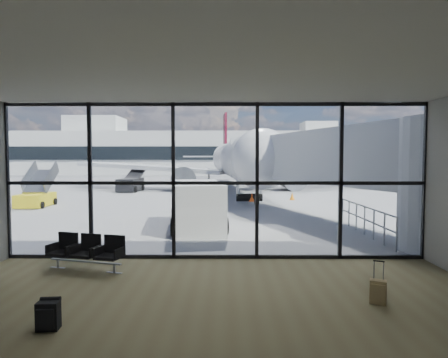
{
  "coord_description": "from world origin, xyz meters",
  "views": [
    {
      "loc": [
        0.33,
        -10.72,
        2.88
      ],
      "look_at": [
        0.23,
        3.0,
        2.16
      ],
      "focal_mm": 30.0,
      "sensor_mm": 36.0,
      "label": 1
    }
  ],
  "objects_px": {
    "mobile_stairs": "(36,198)",
    "service_van": "(197,205)",
    "airliner": "(236,160)",
    "seating_row": "(88,250)",
    "backpack": "(48,315)",
    "belt_loader": "(131,184)",
    "suitcase": "(378,292)"
  },
  "relations": [
    {
      "from": "mobile_stairs",
      "to": "service_van",
      "type": "bearing_deg",
      "value": -38.59
    },
    {
      "from": "airliner",
      "to": "mobile_stairs",
      "type": "xyz_separation_m",
      "value": [
        -12.55,
        -14.66,
        -2.3
      ]
    },
    {
      "from": "seating_row",
      "to": "mobile_stairs",
      "type": "bearing_deg",
      "value": 136.5
    },
    {
      "from": "seating_row",
      "to": "airliner",
      "type": "distance_m",
      "value": 28.17
    },
    {
      "from": "seating_row",
      "to": "backpack",
      "type": "relative_size",
      "value": 3.89
    },
    {
      "from": "backpack",
      "to": "mobile_stairs",
      "type": "bearing_deg",
      "value": 113.5
    },
    {
      "from": "seating_row",
      "to": "belt_loader",
      "type": "relative_size",
      "value": 0.46
    },
    {
      "from": "seating_row",
      "to": "service_van",
      "type": "relative_size",
      "value": 0.44
    },
    {
      "from": "seating_row",
      "to": "backpack",
      "type": "distance_m",
      "value": 3.57
    },
    {
      "from": "seating_row",
      "to": "belt_loader",
      "type": "height_order",
      "value": "belt_loader"
    },
    {
      "from": "airliner",
      "to": "belt_loader",
      "type": "bearing_deg",
      "value": -162.72
    },
    {
      "from": "service_van",
      "to": "mobile_stairs",
      "type": "height_order",
      "value": "mobile_stairs"
    },
    {
      "from": "airliner",
      "to": "belt_loader",
      "type": "relative_size",
      "value": 8.06
    },
    {
      "from": "seating_row",
      "to": "backpack",
      "type": "height_order",
      "value": "seating_row"
    },
    {
      "from": "service_van",
      "to": "mobile_stairs",
      "type": "distance_m",
      "value": 12.76
    },
    {
      "from": "backpack",
      "to": "belt_loader",
      "type": "relative_size",
      "value": 0.12
    },
    {
      "from": "backpack",
      "to": "airliner",
      "type": "xyz_separation_m",
      "value": [
        3.91,
        31.21,
        2.57
      ]
    },
    {
      "from": "backpack",
      "to": "service_van",
      "type": "bearing_deg",
      "value": 74.92
    },
    {
      "from": "seating_row",
      "to": "service_van",
      "type": "height_order",
      "value": "service_van"
    },
    {
      "from": "seating_row",
      "to": "suitcase",
      "type": "relative_size",
      "value": 2.42
    },
    {
      "from": "backpack",
      "to": "mobile_stairs",
      "type": "xyz_separation_m",
      "value": [
        -8.64,
        16.55,
        0.28
      ]
    },
    {
      "from": "airliner",
      "to": "service_van",
      "type": "relative_size",
      "value": 7.74
    },
    {
      "from": "mobile_stairs",
      "to": "backpack",
      "type": "bearing_deg",
      "value": -65.95
    },
    {
      "from": "backpack",
      "to": "suitcase",
      "type": "relative_size",
      "value": 0.62
    },
    {
      "from": "belt_loader",
      "to": "airliner",
      "type": "bearing_deg",
      "value": 25.2
    },
    {
      "from": "seating_row",
      "to": "mobile_stairs",
      "type": "height_order",
      "value": "mobile_stairs"
    },
    {
      "from": "service_van",
      "to": "belt_loader",
      "type": "bearing_deg",
      "value": 104.4
    },
    {
      "from": "seating_row",
      "to": "belt_loader",
      "type": "xyz_separation_m",
      "value": [
        -5.01,
        23.96,
        0.17
      ]
    },
    {
      "from": "service_van",
      "to": "mobile_stairs",
      "type": "relative_size",
      "value": 1.44
    },
    {
      "from": "seating_row",
      "to": "service_van",
      "type": "bearing_deg",
      "value": 81.99
    },
    {
      "from": "backpack",
      "to": "mobile_stairs",
      "type": "relative_size",
      "value": 0.16
    },
    {
      "from": "backpack",
      "to": "belt_loader",
      "type": "distance_m",
      "value": 28.04
    }
  ]
}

